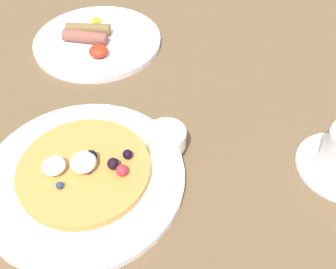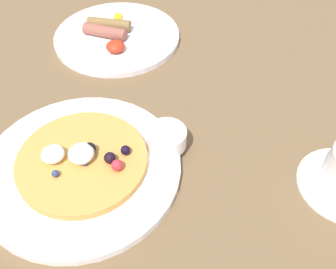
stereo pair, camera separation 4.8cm
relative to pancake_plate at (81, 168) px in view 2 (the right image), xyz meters
The scene contains 6 objects.
ground_plane 11.73cm from the pancake_plate, 71.18° to the left, with size 180.06×120.02×3.00cm, color brown.
pancake_plate is the anchor object (origin of this frame).
pancake_with_berries 1.55cm from the pancake_plate, 90.05° to the left, with size 18.83×18.83×3.43cm.
syrup_ramekin 12.96cm from the pancake_plate, 55.51° to the left, with size 5.94×5.94×2.82cm.
breakfast_plate 33.85cm from the pancake_plate, 124.67° to the left, with size 25.47×25.47×1.15cm, color white.
fried_breakfast 34.02cm from the pancake_plate, 126.76° to the left, with size 12.46×12.70×2.57cm.
Camera 2 is at (27.13, -29.40, 45.02)cm, focal length 40.81 mm.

